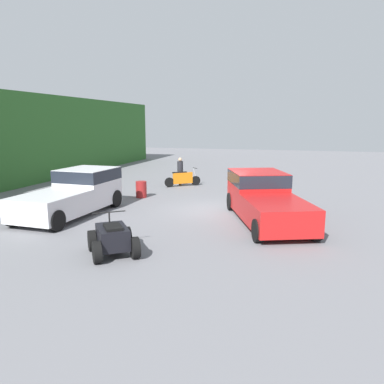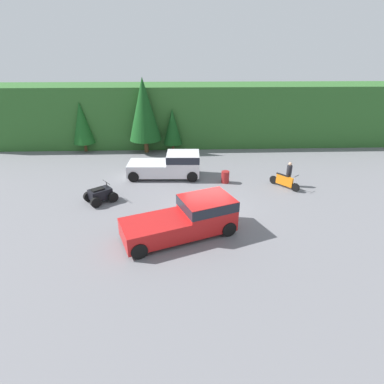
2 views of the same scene
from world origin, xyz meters
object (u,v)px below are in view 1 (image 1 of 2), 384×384
object	(u,v)px
quad_atv	(113,239)
steel_barrel	(141,189)
rider_person	(180,170)
dirt_bike	(183,179)
pickup_truck_second	(76,191)
pickup_truck_red	(263,196)

from	to	relation	value
quad_atv	steel_barrel	xyz separation A→B (m)	(8.45, 2.80, -0.05)
rider_person	dirt_bike	bearing A→B (deg)	-71.25
pickup_truck_second	dirt_bike	size ratio (longest dim) A/B	2.84
dirt_bike	steel_barrel	distance (m)	4.21
pickup_truck_red	steel_barrel	world-z (taller)	pickup_truck_red
pickup_truck_second	quad_atv	bearing A→B (deg)	-134.87
dirt_bike	quad_atv	size ratio (longest dim) A/B	0.86
quad_atv	rider_person	world-z (taller)	rider_person
rider_person	steel_barrel	world-z (taller)	rider_person
pickup_truck_red	pickup_truck_second	size ratio (longest dim) A/B	1.13
quad_atv	steel_barrel	world-z (taller)	quad_atv
pickup_truck_second	steel_barrel	world-z (taller)	pickup_truck_second
steel_barrel	quad_atv	bearing A→B (deg)	-161.68
steel_barrel	rider_person	bearing A→B (deg)	-9.94
pickup_truck_red	rider_person	bearing A→B (deg)	18.18
steel_barrel	pickup_truck_second	bearing A→B (deg)	161.57
quad_atv	steel_barrel	bearing A→B (deg)	-19.45
rider_person	steel_barrel	bearing A→B (deg)	-120.43
pickup_truck_second	pickup_truck_red	bearing A→B (deg)	-79.86
pickup_truck_red	rider_person	distance (m)	9.45
quad_atv	steel_barrel	distance (m)	8.90
pickup_truck_second	rider_person	distance (m)	8.71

